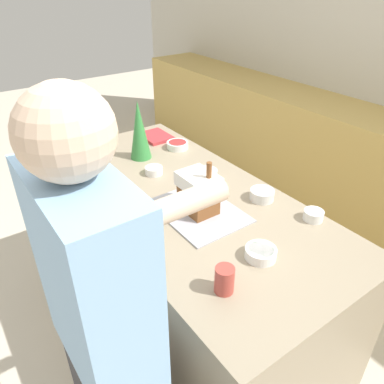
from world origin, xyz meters
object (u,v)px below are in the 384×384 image
at_px(candy_bowl_far_left, 155,170).
at_px(person, 107,345).
at_px(decorative_tree, 139,130).
at_px(candy_bowl_front_corner, 206,174).
at_px(candy_bowl_center_rear, 177,145).
at_px(baking_tray, 198,211).
at_px(cookbook, 156,136).
at_px(candy_bowl_near_tray_right, 262,194).
at_px(candy_bowl_beside_tree, 261,253).
at_px(mug, 224,280).
at_px(gingerbread_house, 198,192).
at_px(candy_bowl_far_right, 314,215).

distance_m(candy_bowl_far_left, person, 1.08).
xyz_separation_m(decorative_tree, candy_bowl_front_corner, (0.44, 0.16, -0.15)).
xyz_separation_m(candy_bowl_center_rear, candy_bowl_front_corner, (0.43, -0.10, 0.01)).
bearing_deg(decorative_tree, candy_bowl_front_corner, 19.46).
height_order(baking_tray, cookbook, cookbook).
bearing_deg(candy_bowl_near_tray_right, candy_bowl_beside_tree, -45.29).
xyz_separation_m(decorative_tree, cookbook, (-0.21, 0.22, -0.17)).
relative_size(baking_tray, candy_bowl_center_rear, 3.22).
relative_size(candy_bowl_near_tray_right, mug, 1.15).
relative_size(candy_bowl_front_corner, candy_bowl_near_tray_right, 1.00).
bearing_deg(candy_bowl_beside_tree, decorative_tree, 176.95).
distance_m(candy_bowl_front_corner, person, 1.07).
xyz_separation_m(decorative_tree, candy_bowl_center_rear, (0.02, 0.25, -0.15)).
distance_m(candy_bowl_front_corner, candy_bowl_near_tray_right, 0.34).
bearing_deg(decorative_tree, cookbook, 132.43).
height_order(decorative_tree, mug, decorative_tree).
bearing_deg(mug, candy_bowl_front_corner, 146.97).
relative_size(gingerbread_house, candy_bowl_far_right, 2.91).
bearing_deg(candy_bowl_far_left, cookbook, 148.49).
height_order(candy_bowl_far_right, mug, mug).
relative_size(baking_tray, candy_bowl_beside_tree, 3.49).
bearing_deg(candy_bowl_far_left, baking_tray, -3.50).
bearing_deg(candy_bowl_front_corner, mug, -33.03).
bearing_deg(candy_bowl_far_right, gingerbread_house, -132.34).
height_order(gingerbread_house, candy_bowl_front_corner, gingerbread_house).
bearing_deg(baking_tray, candy_bowl_front_corner, 135.77).
distance_m(candy_bowl_center_rear, candy_bowl_beside_tree, 1.10).
bearing_deg(candy_bowl_far_left, candy_bowl_center_rear, 125.65).
height_order(candy_bowl_far_right, cookbook, candy_bowl_far_right).
xyz_separation_m(baking_tray, decorative_tree, (-0.67, 0.07, 0.17)).
relative_size(candy_bowl_beside_tree, mug, 1.21).
xyz_separation_m(candy_bowl_center_rear, mug, (1.11, -0.54, 0.03)).
bearing_deg(gingerbread_house, candy_bowl_center_rear, 154.02).
height_order(candy_bowl_far_left, mug, mug).
bearing_deg(candy_bowl_far_right, decorative_tree, -162.59).
bearing_deg(candy_bowl_far_right, candy_bowl_front_corner, -164.18).
xyz_separation_m(decorative_tree, candy_bowl_far_left, (0.23, -0.04, -0.15)).
height_order(baking_tray, candy_bowl_beside_tree, candy_bowl_beside_tree).
relative_size(candy_bowl_center_rear, person, 0.08).
distance_m(baking_tray, candy_bowl_beside_tree, 0.40).
distance_m(decorative_tree, candy_bowl_beside_tree, 1.09).
height_order(baking_tray, decorative_tree, decorative_tree).
bearing_deg(candy_bowl_center_rear, person, -42.74).
xyz_separation_m(candy_bowl_near_tray_right, cookbook, (-0.97, -0.03, -0.02)).
height_order(gingerbread_house, candy_bowl_far_right, gingerbread_house).
bearing_deg(candy_bowl_front_corner, baking_tray, -44.23).
relative_size(gingerbread_house, candy_bowl_center_rear, 1.92).
height_order(decorative_tree, cookbook, decorative_tree).
height_order(candy_bowl_near_tray_right, cookbook, candy_bowl_near_tray_right).
bearing_deg(gingerbread_house, decorative_tree, 174.32).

